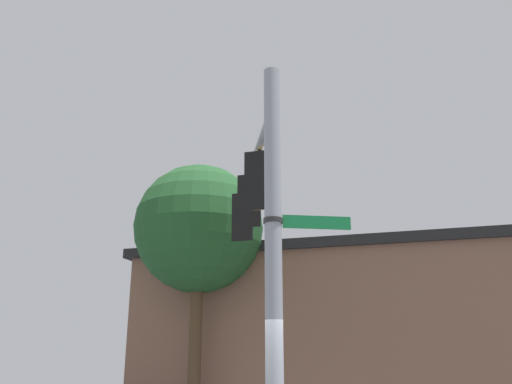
{
  "coord_description": "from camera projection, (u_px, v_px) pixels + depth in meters",
  "views": [
    {
      "loc": [
        2.06,
        -8.33,
        1.9
      ],
      "look_at": [
        -0.86,
        1.99,
        5.27
      ],
      "focal_mm": 37.64,
      "sensor_mm": 36.0,
      "label": 1
    }
  ],
  "objects": [
    {
      "name": "signal_pole",
      "position": [
        273.0,
        260.0,
        8.65
      ],
      "size": [
        0.28,
        0.28,
        6.89
      ],
      "primitive_type": "cylinder",
      "color": "gray",
      "rests_on": "ground"
    },
    {
      "name": "mast_arm",
      "position": [
        254.0,
        163.0,
        11.85
      ],
      "size": [
        2.16,
        4.76,
        0.16
      ],
      "primitive_type": "cylinder",
      "rotation": [
        0.0,
        1.57,
        1.98
      ],
      "color": "gray"
    },
    {
      "name": "traffic_light_nearest_pole",
      "position": [
        260.0,
        183.0,
        10.72
      ],
      "size": [
        0.54,
        0.49,
        1.31
      ],
      "color": "black"
    },
    {
      "name": "traffic_light_mid_inner",
      "position": [
        251.0,
        202.0,
        12.06
      ],
      "size": [
        0.54,
        0.49,
        1.31
      ],
      "color": "black"
    },
    {
      "name": "traffic_light_mid_outer",
      "position": [
        244.0,
        218.0,
        13.41
      ],
      "size": [
        0.54,
        0.49,
        1.31
      ],
      "color": "black"
    },
    {
      "name": "street_name_sign",
      "position": [
        295.0,
        222.0,
        8.89
      ],
      "size": [
        1.38,
        0.7,
        0.22
      ],
      "color": "#147238"
    },
    {
      "name": "bird_flying",
      "position": [
        267.0,
        145.0,
        15.59
      ],
      "size": [
        0.22,
        0.28,
        0.08
      ],
      "color": "#4C4742"
    },
    {
      "name": "storefront_building",
      "position": [
        353.0,
        336.0,
        18.03
      ],
      "size": [
        13.47,
        8.42,
        5.3
      ],
      "color": "brown",
      "rests_on": "ground"
    },
    {
      "name": "tree_by_storefront",
      "position": [
        199.0,
        229.0,
        16.03
      ],
      "size": [
        3.84,
        3.84,
        7.59
      ],
      "color": "#4C3823",
      "rests_on": "ground"
    }
  ]
}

